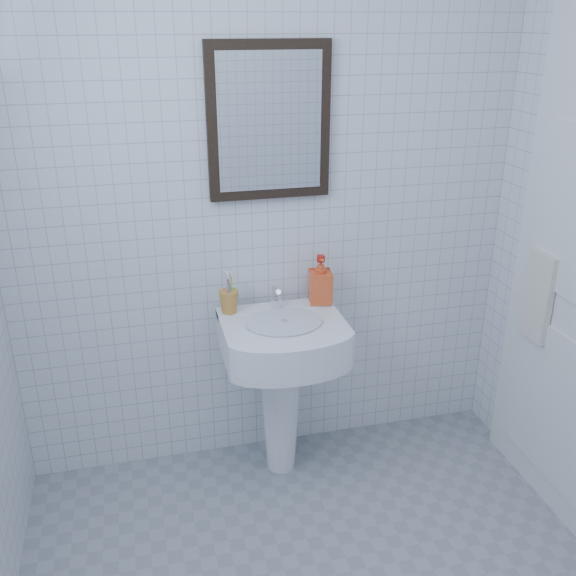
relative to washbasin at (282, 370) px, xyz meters
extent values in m
cube|color=white|center=(-0.01, 0.22, 0.72)|extent=(2.20, 0.02, 2.50)
cone|color=white|center=(0.00, 0.02, -0.21)|extent=(0.20, 0.20, 0.64)
cube|color=white|center=(0.00, -0.02, 0.17)|extent=(0.51, 0.36, 0.15)
cube|color=white|center=(0.00, 0.12, 0.24)|extent=(0.51, 0.09, 0.03)
cylinder|color=silver|center=(0.00, -0.05, 0.26)|extent=(0.32, 0.32, 0.01)
cylinder|color=silver|center=(0.00, 0.09, 0.27)|extent=(0.04, 0.04, 0.04)
cylinder|color=silver|center=(0.00, 0.08, 0.32)|extent=(0.02, 0.08, 0.07)
cylinder|color=silver|center=(0.00, 0.11, 0.31)|extent=(0.03, 0.04, 0.08)
imported|color=#E04315|center=(0.20, 0.11, 0.36)|extent=(0.11, 0.11, 0.21)
cube|color=black|center=(0.00, 0.20, 1.02)|extent=(0.50, 0.04, 0.62)
cube|color=white|center=(0.00, 0.18, 1.02)|extent=(0.42, 0.00, 0.54)
torus|color=silver|center=(1.05, -0.25, 0.52)|extent=(0.01, 0.18, 0.18)
cube|color=silver|center=(1.03, -0.25, 0.34)|extent=(0.03, 0.16, 0.38)
camera|label=1|loc=(-0.56, -2.35, 1.41)|focal=40.00mm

